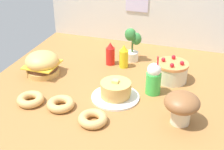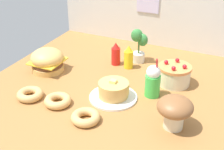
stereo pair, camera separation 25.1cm
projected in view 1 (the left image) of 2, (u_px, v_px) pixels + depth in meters
The scene contains 13 objects.
ground_plane at pixel (105, 92), 2.54m from camera, with size 2.00×2.19×0.02m, color #9E6B38.
back_wall at pixel (140, 0), 3.22m from camera, with size 2.00×0.04×0.93m.
burger at pixel (42, 64), 2.75m from camera, with size 0.29×0.29×0.21m.
pancake_stack at pixel (116, 91), 2.42m from camera, with size 0.38×0.38×0.16m.
layer_cake at pixel (172, 71), 2.66m from camera, with size 0.28×0.28×0.20m.
ketchup_bottle at pixel (110, 54), 2.92m from camera, with size 0.08×0.08×0.22m.
mustard_bottle at pixel (124, 57), 2.87m from camera, with size 0.08×0.08×0.22m.
cream_soda_cup at pixel (154, 79), 2.45m from camera, with size 0.12×0.12×0.33m.
donut_pink_glaze at pixel (30, 99), 2.37m from camera, with size 0.21×0.21×0.06m.
donut_chocolate at pixel (61, 104), 2.31m from camera, with size 0.21×0.21×0.06m.
donut_vanilla at pixel (93, 119), 2.15m from camera, with size 0.21×0.21×0.06m.
potted_plant at pixel (132, 43), 2.95m from camera, with size 0.16×0.13×0.34m.
mushroom_stool at pixel (182, 105), 2.10m from camera, with size 0.24×0.24×0.23m.
Camera 1 is at (0.74, -2.04, 1.33)m, focal length 50.06 mm.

